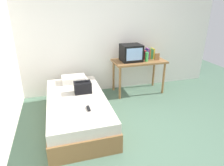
{
  "coord_description": "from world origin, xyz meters",
  "views": [
    {
      "loc": [
        -1.19,
        -2.36,
        1.97
      ],
      "look_at": [
        -0.19,
        1.09,
        0.5
      ],
      "focal_mm": 31.92,
      "sensor_mm": 36.0,
      "label": 1
    }
  ],
  "objects_px": {
    "magazine": "(69,110)",
    "desk": "(139,65)",
    "handbag": "(83,87)",
    "remote_dark": "(88,108)",
    "book_row": "(148,54)",
    "water_bottle": "(147,57)",
    "tv": "(131,53)",
    "picture_frame": "(157,57)",
    "bed": "(77,109)",
    "pillow": "(74,79)"
  },
  "relations": [
    {
      "from": "magazine",
      "to": "desk",
      "type": "bearing_deg",
      "value": 37.74
    },
    {
      "from": "handbag",
      "to": "remote_dark",
      "type": "xyz_separation_m",
      "value": [
        -0.01,
        -0.62,
        -0.09
      ]
    },
    {
      "from": "book_row",
      "to": "handbag",
      "type": "relative_size",
      "value": 0.82
    },
    {
      "from": "water_bottle",
      "to": "magazine",
      "type": "distance_m",
      "value": 2.17
    },
    {
      "from": "tv",
      "to": "book_row",
      "type": "relative_size",
      "value": 1.8
    },
    {
      "from": "tv",
      "to": "picture_frame",
      "type": "xyz_separation_m",
      "value": [
        0.58,
        -0.1,
        -0.11
      ]
    },
    {
      "from": "tv",
      "to": "picture_frame",
      "type": "height_order",
      "value": "tv"
    },
    {
      "from": "bed",
      "to": "handbag",
      "type": "relative_size",
      "value": 6.67
    },
    {
      "from": "desk",
      "to": "water_bottle",
      "type": "distance_m",
      "value": 0.26
    },
    {
      "from": "tv",
      "to": "handbag",
      "type": "relative_size",
      "value": 1.47
    },
    {
      "from": "desk",
      "to": "picture_frame",
      "type": "distance_m",
      "value": 0.44
    },
    {
      "from": "desk",
      "to": "pillow",
      "type": "distance_m",
      "value": 1.49
    },
    {
      "from": "book_row",
      "to": "handbag",
      "type": "distance_m",
      "value": 1.83
    },
    {
      "from": "magazine",
      "to": "water_bottle",
      "type": "bearing_deg",
      "value": 33.17
    },
    {
      "from": "desk",
      "to": "handbag",
      "type": "height_order",
      "value": "desk"
    },
    {
      "from": "picture_frame",
      "to": "remote_dark",
      "type": "height_order",
      "value": "picture_frame"
    },
    {
      "from": "tv",
      "to": "water_bottle",
      "type": "bearing_deg",
      "value": -22.94
    },
    {
      "from": "magazine",
      "to": "remote_dark",
      "type": "distance_m",
      "value": 0.28
    },
    {
      "from": "tv",
      "to": "remote_dark",
      "type": "distance_m",
      "value": 1.85
    },
    {
      "from": "bed",
      "to": "magazine",
      "type": "height_order",
      "value": "magazine"
    },
    {
      "from": "picture_frame",
      "to": "book_row",
      "type": "bearing_deg",
      "value": 129.84
    },
    {
      "from": "picture_frame",
      "to": "remote_dark",
      "type": "distance_m",
      "value": 2.19
    },
    {
      "from": "book_row",
      "to": "magazine",
      "type": "xyz_separation_m",
      "value": [
        -1.92,
        -1.36,
        -0.41
      ]
    },
    {
      "from": "pillow",
      "to": "magazine",
      "type": "bearing_deg",
      "value": -99.54
    },
    {
      "from": "desk",
      "to": "water_bottle",
      "type": "height_order",
      "value": "water_bottle"
    },
    {
      "from": "bed",
      "to": "handbag",
      "type": "bearing_deg",
      "value": 50.58
    },
    {
      "from": "handbag",
      "to": "remote_dark",
      "type": "bearing_deg",
      "value": -90.8
    },
    {
      "from": "handbag",
      "to": "magazine",
      "type": "relative_size",
      "value": 1.03
    },
    {
      "from": "pillow",
      "to": "handbag",
      "type": "distance_m",
      "value": 0.56
    },
    {
      "from": "water_bottle",
      "to": "picture_frame",
      "type": "xyz_separation_m",
      "value": [
        0.27,
        0.03,
        -0.03
      ]
    },
    {
      "from": "book_row",
      "to": "remote_dark",
      "type": "bearing_deg",
      "value": -139.62
    },
    {
      "from": "book_row",
      "to": "magazine",
      "type": "relative_size",
      "value": 0.84
    },
    {
      "from": "tv",
      "to": "desk",
      "type": "bearing_deg",
      "value": -3.27
    },
    {
      "from": "water_bottle",
      "to": "handbag",
      "type": "distance_m",
      "value": 1.63
    },
    {
      "from": "magazine",
      "to": "picture_frame",
      "type": "bearing_deg",
      "value": 30.22
    },
    {
      "from": "tv",
      "to": "bed",
      "type": "bearing_deg",
      "value": -146.32
    },
    {
      "from": "tv",
      "to": "water_bottle",
      "type": "height_order",
      "value": "tv"
    },
    {
      "from": "bed",
      "to": "pillow",
      "type": "height_order",
      "value": "pillow"
    },
    {
      "from": "bed",
      "to": "pillow",
      "type": "xyz_separation_m",
      "value": [
        0.04,
        0.72,
        0.3
      ]
    },
    {
      "from": "bed",
      "to": "desk",
      "type": "bearing_deg",
      "value": 29.91
    },
    {
      "from": "desk",
      "to": "handbag",
      "type": "xyz_separation_m",
      "value": [
        -1.38,
        -0.7,
        -0.1
      ]
    },
    {
      "from": "pillow",
      "to": "book_row",
      "type": "bearing_deg",
      "value": 7.31
    },
    {
      "from": "bed",
      "to": "remote_dark",
      "type": "xyz_separation_m",
      "value": [
        0.13,
        -0.45,
        0.25
      ]
    },
    {
      "from": "desk",
      "to": "water_bottle",
      "type": "relative_size",
      "value": 5.76
    },
    {
      "from": "bed",
      "to": "water_bottle",
      "type": "height_order",
      "value": "water_bottle"
    },
    {
      "from": "water_bottle",
      "to": "book_row",
      "type": "xyz_separation_m",
      "value": [
        0.13,
        0.19,
        0.01
      ]
    },
    {
      "from": "desk",
      "to": "tv",
      "type": "bearing_deg",
      "value": 176.73
    },
    {
      "from": "picture_frame",
      "to": "magazine",
      "type": "xyz_separation_m",
      "value": [
        -2.06,
        -1.2,
        -0.37
      ]
    },
    {
      "from": "handbag",
      "to": "magazine",
      "type": "bearing_deg",
      "value": -116.39
    },
    {
      "from": "water_bottle",
      "to": "picture_frame",
      "type": "bearing_deg",
      "value": 6.47
    }
  ]
}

